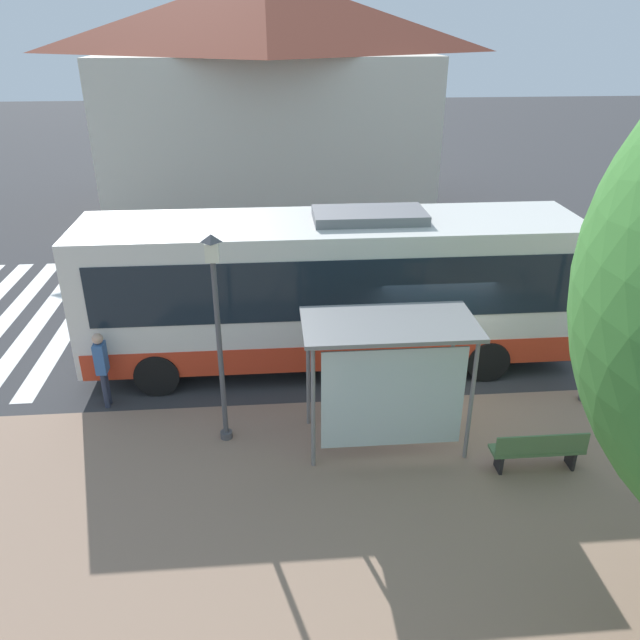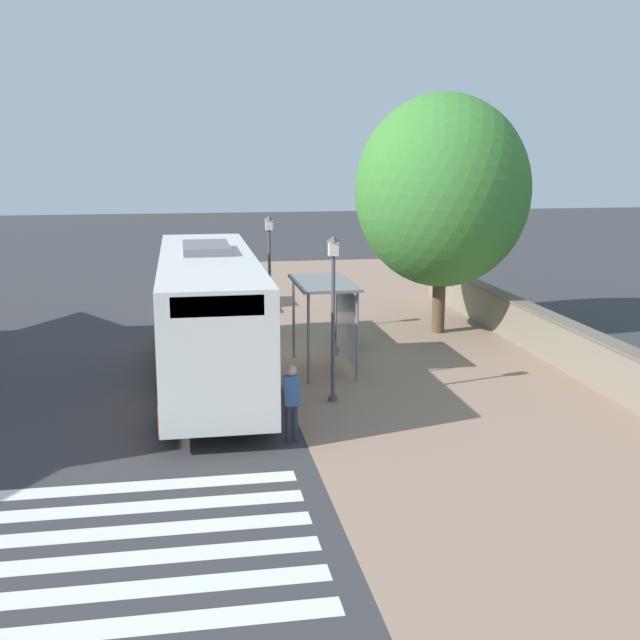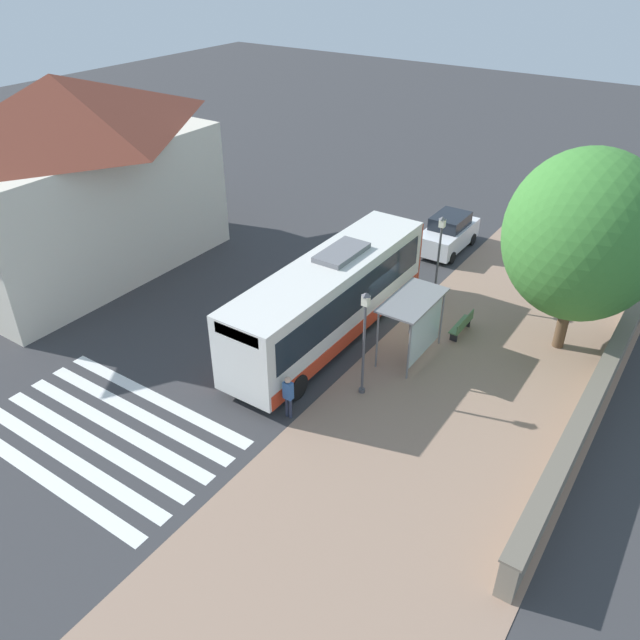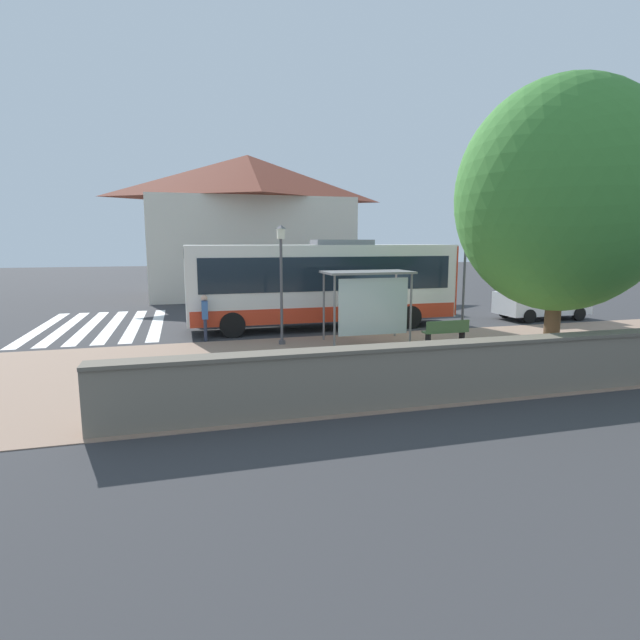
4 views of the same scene
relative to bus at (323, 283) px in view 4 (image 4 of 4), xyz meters
name	(u,v)px [view 4 (image 4 of 4)]	position (x,y,z in m)	size (l,w,h in m)	color
ground_plane	(387,333)	(-1.90, -2.22, -1.95)	(120.00, 120.00, 0.00)	#353538
sidewalk_plaza	(442,357)	(-6.40, -2.22, -1.94)	(9.00, 44.00, 0.02)	#937560
crosswalk_stripes	(101,326)	(3.10, 9.39, -1.95)	(9.00, 5.25, 0.01)	silver
stone_wall	(526,365)	(-10.45, -2.22, -1.24)	(0.60, 20.00, 1.42)	slate
background_building	(249,225)	(14.05, 1.28, 2.87)	(8.40, 13.55, 9.40)	beige
bus	(323,283)	(0.00, 0.00, 0.00)	(2.70, 11.43, 3.79)	silver
bus_shelter	(369,284)	(-3.52, -0.73, 0.22)	(1.67, 3.22, 2.64)	slate
pedestrian	(205,314)	(-1.60, 5.06, -0.92)	(0.34, 0.23, 1.75)	#2D3347
bench	(446,331)	(-4.53, -3.39, -1.48)	(0.40, 1.73, 0.88)	#4C7247
street_lamp_near	(281,275)	(-3.04, 2.42, 0.59)	(0.28, 0.28, 4.29)	#4C4C51
street_lamp_far	(464,271)	(-2.30, -5.42, 0.53)	(0.28, 0.28, 4.19)	#4C4C51
shade_tree	(561,197)	(-8.22, -4.81, 3.03)	(6.01, 6.01, 8.30)	brown
parked_car_behind_bus	(542,299)	(-0.49, -10.82, -1.00)	(1.99, 4.25, 1.96)	silver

